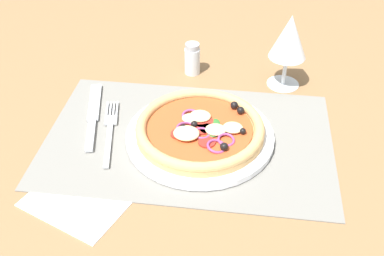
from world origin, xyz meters
TOP-DOWN VIEW (x-y plane):
  - ground_plane at (0.00, 0.00)cm, footprint 190.00×140.00cm
  - placemat at (0.00, 0.00)cm, footprint 48.87×31.53cm
  - plate at (1.94, 0.37)cm, footprint 25.23×25.23cm
  - pizza at (2.00, 0.30)cm, footprint 21.81×21.81cm
  - fork at (-13.96, 0.36)cm, footprint 5.10×17.94cm
  - knife at (-18.09, 3.90)cm, footprint 6.08×19.86cm
  - wine_glass at (16.44, 19.56)cm, footprint 7.20×7.20cm
  - napkin at (-13.94, -15.25)cm, footprint 18.60×17.80cm
  - pepper_shaker at (-2.21, 21.63)cm, footprint 3.20×3.20cm

SIDE VIEW (x-z plane):
  - ground_plane at x=0.00cm, z-range -2.40..0.00cm
  - napkin at x=-13.94cm, z-range 0.00..0.36cm
  - placemat at x=0.00cm, z-range 0.00..0.40cm
  - fork at x=-13.96cm, z-range 0.40..0.84cm
  - knife at x=-18.09cm, z-range 0.35..0.96cm
  - plate at x=1.94cm, z-range 0.40..1.49cm
  - pizza at x=2.00cm, z-range 1.26..3.94cm
  - pepper_shaker at x=-2.21cm, z-range -0.10..6.60cm
  - wine_glass at x=16.44cm, z-range 2.71..17.61cm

